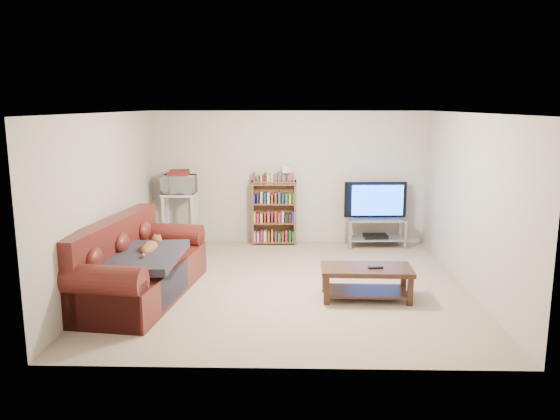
{
  "coord_description": "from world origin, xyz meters",
  "views": [
    {
      "loc": [
        0.09,
        -7.39,
        2.51
      ],
      "look_at": [
        -0.1,
        0.4,
        1.0
      ],
      "focal_mm": 35.0,
      "sensor_mm": 36.0,
      "label": 1
    }
  ],
  "objects_px": {
    "sofa": "(135,271)",
    "coffee_table": "(366,277)",
    "bookshelf": "(274,212)",
    "tv_stand": "(376,227)"
  },
  "relations": [
    {
      "from": "sofa",
      "to": "bookshelf",
      "type": "bearing_deg",
      "value": 65.89
    },
    {
      "from": "coffee_table",
      "to": "bookshelf",
      "type": "relative_size",
      "value": 1.02
    },
    {
      "from": "sofa",
      "to": "bookshelf",
      "type": "height_order",
      "value": "bookshelf"
    },
    {
      "from": "sofa",
      "to": "tv_stand",
      "type": "height_order",
      "value": "sofa"
    },
    {
      "from": "bookshelf",
      "to": "tv_stand",
      "type": "bearing_deg",
      "value": -5.94
    },
    {
      "from": "tv_stand",
      "to": "bookshelf",
      "type": "relative_size",
      "value": 0.91
    },
    {
      "from": "sofa",
      "to": "tv_stand",
      "type": "xyz_separation_m",
      "value": [
        3.57,
        2.68,
        -0.0
      ]
    },
    {
      "from": "tv_stand",
      "to": "sofa",
      "type": "bearing_deg",
      "value": -146.01
    },
    {
      "from": "coffee_table",
      "to": "tv_stand",
      "type": "bearing_deg",
      "value": 80.11
    },
    {
      "from": "sofa",
      "to": "coffee_table",
      "type": "relative_size",
      "value": 2.13
    }
  ]
}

